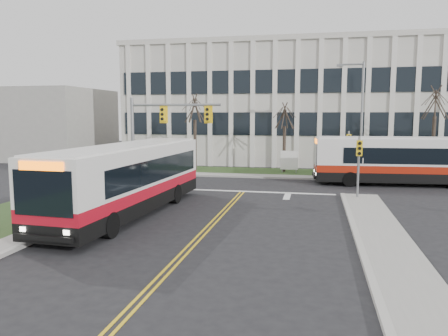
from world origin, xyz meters
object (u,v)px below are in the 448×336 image
bus_main (128,181)px  directory_sign (289,161)px  streetlight (360,113)px  newspaper_box_blue (48,205)px  bus_cross (406,162)px

bus_main → directory_sign: bearing=70.6°
streetlight → directory_sign: size_ratio=4.60×
streetlight → bus_main: size_ratio=0.70×
directory_sign → newspaper_box_blue: bearing=-122.2°
bus_cross → bus_main: bearing=-54.5°
bus_main → bus_cross: bus_main is taller
bus_cross → directory_sign: bearing=-120.4°
directory_sign → bus_cross: bearing=-26.6°
bus_main → streetlight: bearing=54.5°
bus_main → bus_cross: size_ratio=1.03×
bus_cross → newspaper_box_blue: bearing=-59.4°
streetlight → directory_sign: bearing=166.8°
directory_sign → newspaper_box_blue: directory_sign is taller
bus_main → newspaper_box_blue: (-4.13, -0.73, -1.27)m
directory_sign → bus_main: (-7.13, -17.11, 0.58)m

